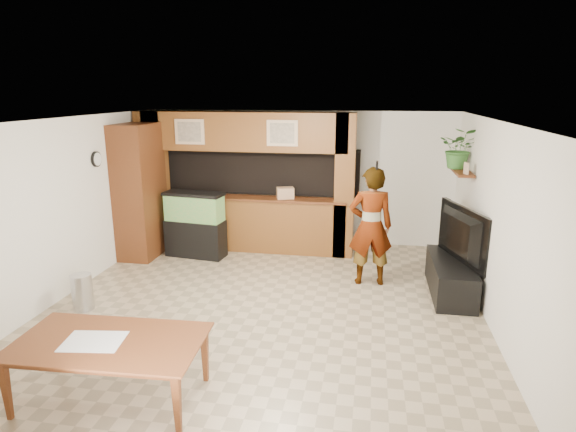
% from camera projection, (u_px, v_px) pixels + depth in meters
% --- Properties ---
extents(floor, '(6.50, 6.50, 0.00)m').
position_uv_depth(floor, '(264.00, 308.00, 6.78)').
color(floor, tan).
rests_on(floor, ground).
extents(ceiling, '(6.50, 6.50, 0.00)m').
position_uv_depth(ceiling, '(261.00, 121.00, 6.12)').
color(ceiling, white).
rests_on(ceiling, wall_back).
extents(wall_back, '(6.00, 0.00, 6.00)m').
position_uv_depth(wall_back, '(299.00, 177.00, 9.55)').
color(wall_back, silver).
rests_on(wall_back, floor).
extents(wall_left, '(0.00, 6.50, 6.50)m').
position_uv_depth(wall_left, '(60.00, 210.00, 6.95)').
color(wall_left, silver).
rests_on(wall_left, floor).
extents(wall_right, '(0.00, 6.50, 6.50)m').
position_uv_depth(wall_right, '(499.00, 230.00, 5.95)').
color(wall_right, silver).
rests_on(wall_right, floor).
extents(partition, '(4.20, 0.99, 2.60)m').
position_uv_depth(partition, '(245.00, 181.00, 9.12)').
color(partition, brown).
rests_on(partition, floor).
extents(wall_clock, '(0.05, 0.25, 0.25)m').
position_uv_depth(wall_clock, '(97.00, 159.00, 7.74)').
color(wall_clock, black).
rests_on(wall_clock, wall_left).
extents(wall_shelf, '(0.25, 0.90, 0.04)m').
position_uv_depth(wall_shelf, '(462.00, 172.00, 7.74)').
color(wall_shelf, '#623017').
rests_on(wall_shelf, wall_right).
extents(pantry_cabinet, '(0.60, 0.99, 2.41)m').
position_uv_depth(pantry_cabinet, '(140.00, 191.00, 8.68)').
color(pantry_cabinet, '#623017').
rests_on(pantry_cabinet, floor).
extents(trash_can, '(0.28, 0.28, 0.52)m').
position_uv_depth(trash_can, '(82.00, 292.00, 6.68)').
color(trash_can, '#B2B2B7').
rests_on(trash_can, floor).
extents(aquarium, '(1.08, 0.41, 1.20)m').
position_uv_depth(aquarium, '(195.00, 225.00, 8.77)').
color(aquarium, black).
rests_on(aquarium, floor).
extents(tv_stand, '(0.56, 1.53, 0.51)m').
position_uv_depth(tv_stand, '(450.00, 277.00, 7.22)').
color(tv_stand, black).
rests_on(tv_stand, floor).
extents(television, '(0.61, 1.40, 0.81)m').
position_uv_depth(television, '(454.00, 235.00, 7.05)').
color(television, black).
rests_on(television, tv_stand).
extents(photo_frame, '(0.06, 0.14, 0.18)m').
position_uv_depth(photo_frame, '(466.00, 168.00, 7.40)').
color(photo_frame, tan).
rests_on(photo_frame, wall_shelf).
extents(potted_plant, '(0.73, 0.68, 0.67)m').
position_uv_depth(potted_plant, '(460.00, 148.00, 7.86)').
color(potted_plant, '#326829').
rests_on(potted_plant, wall_shelf).
extents(person, '(0.74, 0.54, 1.87)m').
position_uv_depth(person, '(371.00, 226.00, 7.44)').
color(person, '#8B6A4C').
rests_on(person, floor).
extents(microphone, '(0.03, 0.10, 0.15)m').
position_uv_depth(microphone, '(377.00, 166.00, 7.03)').
color(microphone, black).
rests_on(microphone, person).
extents(dining_table, '(1.86, 1.09, 0.64)m').
position_uv_depth(dining_table, '(110.00, 372.00, 4.68)').
color(dining_table, '#623017').
rests_on(dining_table, floor).
extents(newspaper_a, '(0.61, 0.48, 0.01)m').
position_uv_depth(newspaper_a, '(94.00, 341.00, 4.61)').
color(newspaper_a, silver).
rests_on(newspaper_a, dining_table).
extents(counter_box, '(0.36, 0.29, 0.21)m').
position_uv_depth(counter_box, '(285.00, 193.00, 8.85)').
color(counter_box, tan).
rests_on(counter_box, partition).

